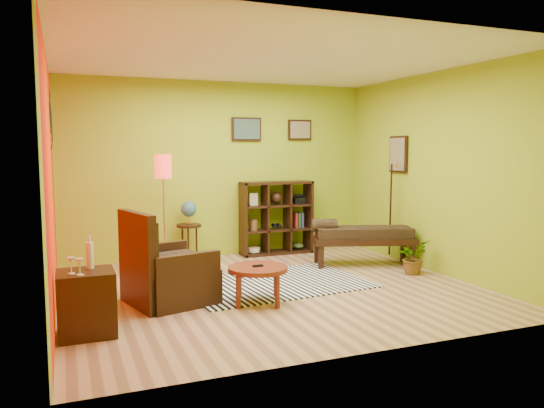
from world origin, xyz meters
name	(u,v)px	position (x,y,z in m)	size (l,w,h in m)	color
ground	(271,289)	(0.00, 0.00, 0.00)	(5.00, 5.00, 0.00)	tan
room_shell	(263,143)	(-0.09, 0.01, 1.80)	(5.04, 4.54, 2.82)	#94B31F
zebra_rug	(274,283)	(0.13, 0.21, 0.01)	(2.32, 1.55, 0.01)	white
coffee_table	(258,272)	(-0.36, -0.51, 0.36)	(0.68, 0.68, 0.44)	maroon
armchair	(165,275)	(-1.33, -0.12, 0.32)	(1.06, 1.06, 1.06)	black
side_cabinet	(86,303)	(-2.20, -0.89, 0.31)	(0.51, 0.47, 0.92)	black
floor_lamp	(163,177)	(-1.04, 1.48, 1.34)	(0.25, 0.25, 1.65)	silver
globe_table	(189,216)	(-0.58, 1.98, 0.71)	(0.38, 0.38, 0.93)	black
cube_shelf	(277,218)	(0.91, 2.03, 0.60)	(1.20, 0.35, 1.20)	black
bench	(361,236)	(1.74, 0.75, 0.45)	(1.61, 0.99, 0.70)	black
potted_plant	(413,261)	(2.13, 0.01, 0.18)	(0.42, 0.47, 0.37)	#26661E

